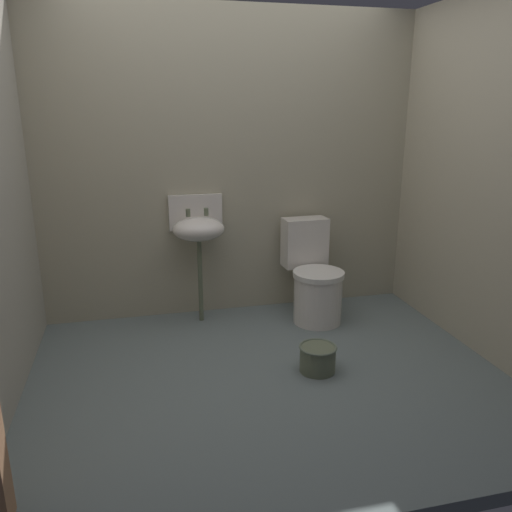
% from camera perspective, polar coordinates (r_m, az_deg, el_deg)
% --- Properties ---
extents(ground_plane, '(3.39, 2.62, 0.08)m').
position_cam_1_polar(ground_plane, '(3.44, 1.11, -13.22)').
color(ground_plane, slate).
extents(wall_back, '(3.39, 0.10, 2.39)m').
position_cam_1_polar(wall_back, '(4.14, -2.91, 9.94)').
color(wall_back, '#A7A086').
rests_on(wall_back, ground).
extents(wall_right, '(0.10, 2.42, 2.39)m').
position_cam_1_polar(wall_right, '(3.80, 24.17, 7.96)').
color(wall_right, '#AEA48B').
rests_on(wall_right, ground).
extents(toilet_near_wall, '(0.42, 0.61, 0.78)m').
position_cam_1_polar(toilet_near_wall, '(4.11, 6.45, -2.67)').
color(toilet_near_wall, silver).
rests_on(toilet_near_wall, ground).
extents(sink, '(0.42, 0.35, 0.99)m').
position_cam_1_polar(sink, '(3.96, -6.45, 3.13)').
color(sink, '#5F674F').
rests_on(sink, ground).
extents(bucket, '(0.25, 0.25, 0.18)m').
position_cam_1_polar(bucket, '(3.40, 6.88, -11.19)').
color(bucket, '#5F674F').
rests_on(bucket, ground).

